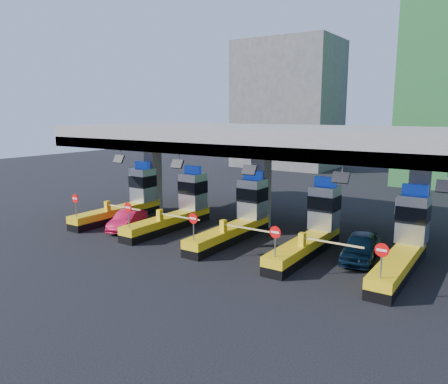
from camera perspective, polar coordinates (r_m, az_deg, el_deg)
The scene contains 10 objects.
ground at distance 28.11m, azimuth 1.83°, elevation -6.04°, with size 120.00×120.00×0.00m, color black.
toll_canopy at distance 29.50m, azimuth 4.88°, elevation 6.82°, with size 28.00×12.09×7.00m.
toll_lane_far_left at distance 34.17m, azimuth -12.26°, elevation -0.91°, with size 4.43×8.00×4.16m.
toll_lane_left at distance 30.82m, azimuth -5.78°, elevation -1.94°, with size 4.43×8.00×4.16m.
toll_lane_center at distance 27.97m, azimuth 2.16°, elevation -3.16°, with size 4.43×8.00×4.16m.
toll_lane_right at distance 25.79m, azimuth 11.68°, elevation -4.54°, with size 4.43×8.00×4.16m.
toll_lane_far_right at distance 24.44m, azimuth 22.64°, elevation -5.97°, with size 4.43×8.00×4.16m.
bg_building_concrete at distance 65.32m, azimuth 8.35°, elevation 11.19°, with size 14.00×10.00×18.00m, color #4C4C49.
van at distance 25.00m, azimuth 17.43°, elevation -6.84°, with size 1.76×4.38×1.49m, color black.
red_car at distance 30.71m, azimuth -12.50°, elevation -3.62°, with size 1.37×3.93×1.30m, color #BE0E34.
Camera 1 is at (14.26, -22.89, 7.93)m, focal length 35.00 mm.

